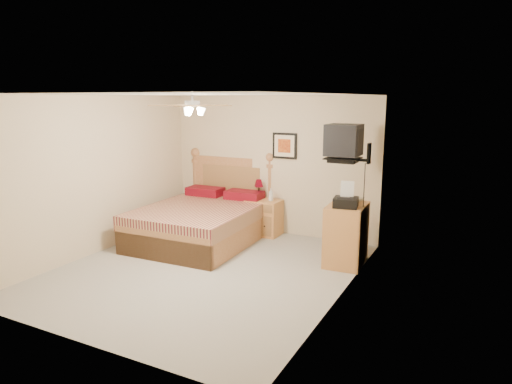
% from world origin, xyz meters
% --- Properties ---
extents(floor, '(4.50, 4.50, 0.00)m').
position_xyz_m(floor, '(0.00, 0.00, 0.00)').
color(floor, gray).
rests_on(floor, ground).
extents(ceiling, '(4.00, 4.50, 0.04)m').
position_xyz_m(ceiling, '(0.00, 0.00, 2.50)').
color(ceiling, white).
rests_on(ceiling, ground).
extents(wall_back, '(4.00, 0.04, 2.50)m').
position_xyz_m(wall_back, '(0.00, 2.25, 1.25)').
color(wall_back, beige).
rests_on(wall_back, ground).
extents(wall_front, '(4.00, 0.04, 2.50)m').
position_xyz_m(wall_front, '(0.00, -2.25, 1.25)').
color(wall_front, beige).
rests_on(wall_front, ground).
extents(wall_left, '(0.04, 4.50, 2.50)m').
position_xyz_m(wall_left, '(-2.00, 0.00, 1.25)').
color(wall_left, beige).
rests_on(wall_left, ground).
extents(wall_right, '(0.04, 4.50, 2.50)m').
position_xyz_m(wall_right, '(2.00, 0.00, 1.25)').
color(wall_right, beige).
rests_on(wall_right, ground).
extents(bed, '(1.83, 2.37, 1.49)m').
position_xyz_m(bed, '(-0.81, 1.12, 0.75)').
color(bed, '#A36235').
rests_on(bed, ground).
extents(nightstand, '(0.60, 0.45, 0.65)m').
position_xyz_m(nightstand, '(-0.03, 2.00, 0.32)').
color(nightstand, '#C58848').
rests_on(nightstand, ground).
extents(table_lamp, '(0.21, 0.21, 0.35)m').
position_xyz_m(table_lamp, '(-0.17, 2.08, 0.82)').
color(table_lamp, '#580110').
rests_on(table_lamp, nightstand).
extents(lotion_bottle, '(0.11, 0.11, 0.23)m').
position_xyz_m(lotion_bottle, '(0.11, 2.01, 0.76)').
color(lotion_bottle, silver).
rests_on(lotion_bottle, nightstand).
extents(framed_picture, '(0.46, 0.04, 0.46)m').
position_xyz_m(framed_picture, '(0.27, 2.23, 1.62)').
color(framed_picture, black).
rests_on(framed_picture, wall_back).
extents(dresser, '(0.58, 0.80, 0.91)m').
position_xyz_m(dresser, '(1.73, 1.22, 0.46)').
color(dresser, '#BA7C3D').
rests_on(dresser, ground).
extents(fax_machine, '(0.39, 0.41, 0.36)m').
position_xyz_m(fax_machine, '(1.75, 1.07, 1.09)').
color(fax_machine, black).
rests_on(fax_machine, dresser).
extents(magazine_lower, '(0.25, 0.30, 0.03)m').
position_xyz_m(magazine_lower, '(1.65, 1.49, 0.92)').
color(magazine_lower, '#C2B499').
rests_on(magazine_lower, dresser).
extents(magazine_upper, '(0.23, 0.30, 0.02)m').
position_xyz_m(magazine_upper, '(1.66, 1.53, 0.95)').
color(magazine_upper, tan).
rests_on(magazine_upper, magazine_lower).
extents(wall_tv, '(0.56, 0.46, 0.58)m').
position_xyz_m(wall_tv, '(1.75, 1.34, 1.81)').
color(wall_tv, black).
rests_on(wall_tv, wall_right).
extents(ceiling_fan, '(1.14, 1.14, 0.28)m').
position_xyz_m(ceiling_fan, '(0.00, -0.20, 2.36)').
color(ceiling_fan, white).
rests_on(ceiling_fan, ceiling).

